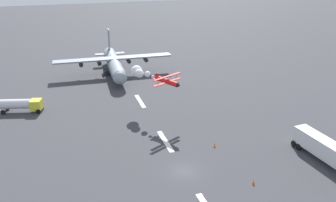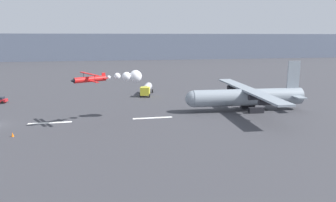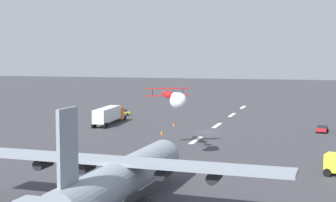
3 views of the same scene
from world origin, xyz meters
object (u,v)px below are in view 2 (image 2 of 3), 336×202
stunt_biplane_red (121,77)px  fuel_tanker_truck (147,89)px  traffic_cone_far (13,134)px  cargo_transport_plane (244,96)px

stunt_biplane_red → fuel_tanker_truck: (7.85, 25.38, -6.70)m
stunt_biplane_red → traffic_cone_far: size_ratio=17.64×
traffic_cone_far → fuel_tanker_truck: bearing=51.8°
fuel_tanker_truck → cargo_transport_plane: bearing=-51.0°
fuel_tanker_truck → traffic_cone_far: size_ratio=11.92×
stunt_biplane_red → cargo_transport_plane: bearing=5.0°
traffic_cone_far → stunt_biplane_red: bearing=22.9°
stunt_biplane_red → fuel_tanker_truck: size_ratio=1.48×
cargo_transport_plane → stunt_biplane_red: (-26.55, -2.31, 5.22)m
cargo_transport_plane → traffic_cone_far: size_ratio=43.76×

